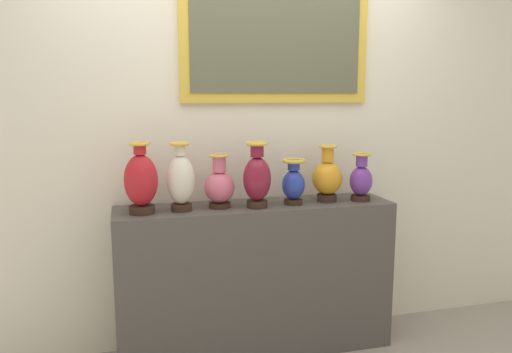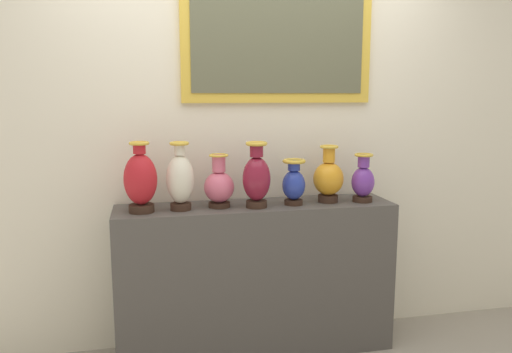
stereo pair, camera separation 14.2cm
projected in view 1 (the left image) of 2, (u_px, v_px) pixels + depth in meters
The scene contains 10 objects.
ground_plane at pixel (256, 348), 3.19m from camera, with size 10.46×10.46×0.00m, color gray.
display_shelf at pixel (256, 278), 3.11m from camera, with size 1.70×0.39×0.94m, color #4C4742.
back_wall at pixel (247, 123), 3.20m from camera, with size 4.46×0.14×2.81m.
vase_crimson at pixel (141, 181), 2.79m from camera, with size 0.19×0.19×0.40m.
vase_ivory at pixel (181, 180), 2.85m from camera, with size 0.16×0.16×0.40m.
vase_rose at pixel (219, 186), 2.94m from camera, with size 0.18×0.18×0.32m.
vase_burgundy at pixel (257, 178), 2.94m from camera, with size 0.17×0.17×0.39m.
vase_cobalt at pixel (294, 183), 3.03m from camera, with size 0.14×0.14×0.28m.
vase_amber at pixel (327, 177), 3.11m from camera, with size 0.19×0.19×0.36m.
vase_violet at pixel (361, 180), 3.14m from camera, with size 0.14×0.14×0.30m.
Camera 1 is at (-0.77, -2.86, 1.61)m, focal length 34.96 mm.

